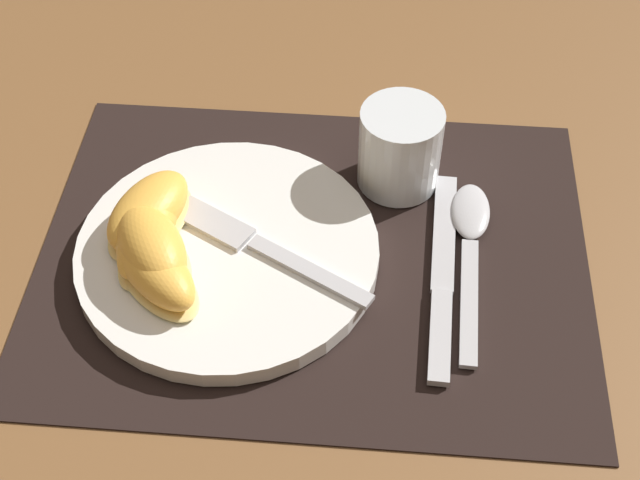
% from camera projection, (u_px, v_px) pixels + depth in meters
% --- Properties ---
extents(ground_plane, '(3.00, 3.00, 0.00)m').
position_uv_depth(ground_plane, '(313.00, 255.00, 0.76)').
color(ground_plane, brown).
extents(placemat, '(0.47, 0.36, 0.00)m').
position_uv_depth(placemat, '(313.00, 254.00, 0.76)').
color(placemat, black).
rests_on(placemat, ground_plane).
extents(plate, '(0.25, 0.25, 0.02)m').
position_uv_depth(plate, '(228.00, 252.00, 0.75)').
color(plate, white).
rests_on(plate, placemat).
extents(juice_glass, '(0.07, 0.07, 0.08)m').
position_uv_depth(juice_glass, '(400.00, 152.00, 0.79)').
color(juice_glass, silver).
rests_on(juice_glass, placemat).
extents(knife, '(0.03, 0.22, 0.01)m').
position_uv_depth(knife, '(442.00, 277.00, 0.74)').
color(knife, '#BCBCC1').
rests_on(knife, placemat).
extents(spoon, '(0.04, 0.20, 0.01)m').
position_uv_depth(spoon, '(470.00, 234.00, 0.77)').
color(spoon, '#BCBCC1').
rests_on(spoon, placemat).
extents(fork, '(0.17, 0.11, 0.00)m').
position_uv_depth(fork, '(254.00, 245.00, 0.74)').
color(fork, '#BCBCC1').
rests_on(fork, plate).
extents(citrus_wedge_0, '(0.09, 0.11, 0.04)m').
position_uv_depth(citrus_wedge_0, '(149.00, 212.00, 0.75)').
color(citrus_wedge_0, '#F4DB84').
rests_on(citrus_wedge_0, plate).
extents(citrus_wedge_1, '(0.06, 0.12, 0.03)m').
position_uv_depth(citrus_wedge_1, '(150.00, 229.00, 0.73)').
color(citrus_wedge_1, '#F4DB84').
rests_on(citrus_wedge_1, plate).
extents(citrus_wedge_2, '(0.09, 0.11, 0.04)m').
position_uv_depth(citrus_wedge_2, '(152.00, 250.00, 0.71)').
color(citrus_wedge_2, '#F4DB84').
rests_on(citrus_wedge_2, plate).
extents(citrus_wedge_3, '(0.10, 0.10, 0.04)m').
position_uv_depth(citrus_wedge_3, '(155.00, 271.00, 0.70)').
color(citrus_wedge_3, '#F4DB84').
rests_on(citrus_wedge_3, plate).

